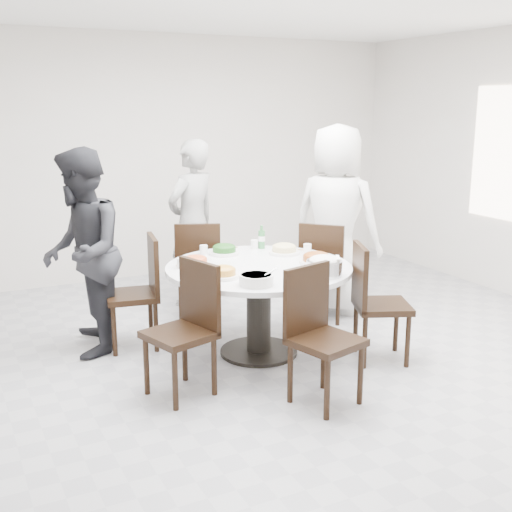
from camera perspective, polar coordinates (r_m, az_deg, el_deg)
name	(u,v)px	position (r m, az deg, el deg)	size (l,w,h in m)	color
floor	(288,356)	(5.33, 2.89, -8.90)	(6.00, 6.00, 0.01)	#A7A7AB
wall_back	(164,157)	(7.70, -8.14, 8.69)	(6.00, 0.01, 2.80)	silver
dining_table	(259,310)	(5.26, 0.24, -4.83)	(1.50, 1.50, 0.75)	white
chair_ne	(325,270)	(6.14, 6.18, -1.25)	(0.42, 0.42, 0.95)	black
chair_n	(199,269)	(6.17, -5.12, -1.15)	(0.42, 0.42, 0.95)	black
chair_nw	(132,293)	(5.47, -10.99, -3.25)	(0.42, 0.42, 0.95)	black
chair_sw	(179,331)	(4.53, -6.85, -6.67)	(0.42, 0.42, 0.95)	black
chair_s	(326,338)	(4.40, 6.26, -7.28)	(0.42, 0.42, 0.95)	black
chair_se	(382,303)	(5.21, 11.17, -4.13)	(0.42, 0.42, 0.95)	black
diner_right	(336,220)	(6.28, 7.11, 3.21)	(0.90, 0.58, 1.84)	white
diner_middle	(192,223)	(6.52, -5.68, 2.93)	(0.61, 0.40, 1.68)	black
diner_left	(82,253)	(5.37, -15.20, 0.27)	(0.82, 0.64, 1.69)	black
dish_greens	(224,251)	(5.54, -2.84, 0.48)	(0.26, 0.26, 0.07)	white
dish_pale	(284,250)	(5.55, 2.52, 0.55)	(0.27, 0.27, 0.07)	white
dish_orange	(195,263)	(5.14, -5.41, -0.59)	(0.24, 0.24, 0.07)	white
dish_redbrown	(316,259)	(5.24, 5.38, -0.29)	(0.28, 0.28, 0.07)	white
dish_tofu	(223,273)	(4.81, -2.95, -1.56)	(0.25, 0.25, 0.06)	white
rice_bowl	(324,268)	(4.88, 6.08, -1.07)	(0.27, 0.27, 0.12)	silver
soup_bowl	(256,280)	(4.61, 0.02, -2.11)	(0.25, 0.25, 0.08)	white
beverage_bottle	(262,237)	(5.74, 0.50, 1.70)	(0.06, 0.06, 0.21)	#2D7138
tea_cups	(229,245)	(5.73, -2.46, 0.99)	(0.07, 0.07, 0.08)	white
chopsticks	(226,249)	(5.73, -2.67, 0.65)	(0.24, 0.04, 0.01)	#A8805A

